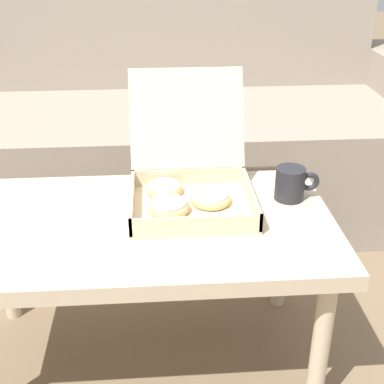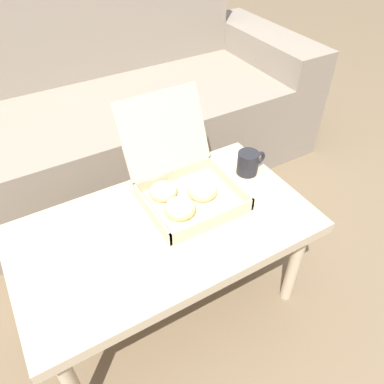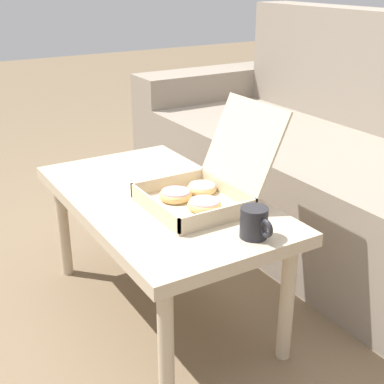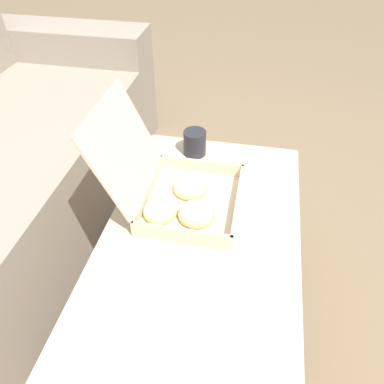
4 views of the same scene
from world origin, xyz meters
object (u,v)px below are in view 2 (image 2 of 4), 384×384
couch (80,123)px  coffee_mug (248,163)px  coffee_table (165,236)px  pastry_box (182,183)px

couch → coffee_mug: bearing=-65.5°
coffee_table → coffee_mug: (0.39, 0.09, 0.09)m
pastry_box → coffee_mug: pastry_box is taller
coffee_mug → pastry_box: bearing=177.9°
coffee_table → pastry_box: (0.12, 0.10, 0.10)m
couch → pastry_box: size_ratio=6.32×
couch → coffee_table: size_ratio=2.56×
coffee_table → pastry_box: pastry_box is taller
coffee_table → coffee_mug: bearing=12.7°
couch → coffee_table: (0.00, -0.95, 0.07)m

